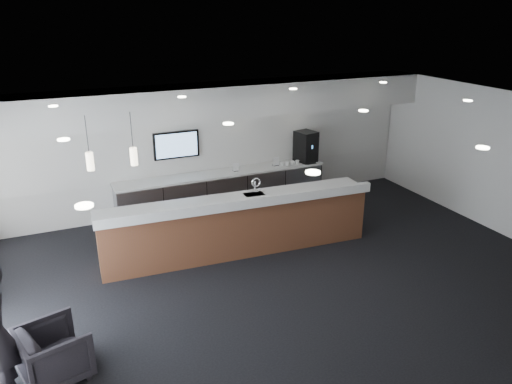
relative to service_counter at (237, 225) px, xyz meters
name	(u,v)px	position (x,y,z in m)	size (l,w,h in m)	color
ground	(295,282)	(0.49, -1.50, -0.57)	(10.00, 10.00, 0.00)	black
ceiling	(300,115)	(0.49, -1.50, 2.43)	(10.00, 8.00, 0.02)	black
back_wall	(217,146)	(0.49, 2.50, 0.93)	(10.00, 0.02, 3.00)	silver
right_wall	(512,167)	(5.49, -1.50, 0.93)	(0.02, 8.00, 3.00)	silver
soffit_bulkhead	(222,100)	(0.49, 2.05, 2.08)	(10.00, 0.90, 0.70)	silver
alcove_panel	(217,142)	(0.49, 2.47, 1.03)	(9.80, 0.06, 1.40)	silver
back_credenza	(223,191)	(0.49, 2.14, -0.10)	(5.06, 0.66, 0.95)	gray
wall_tv	(176,145)	(-0.51, 2.40, 1.08)	(1.05, 0.08, 0.62)	black
pendant_left	(140,165)	(-1.91, -0.70, 1.68)	(0.12, 0.12, 0.30)	#FCECC4
pendant_right	(94,171)	(-2.61, -0.70, 1.68)	(0.12, 0.12, 0.30)	#FCECC4
ceiling_can_lights	(300,117)	(0.49, -1.50, 2.40)	(7.00, 5.00, 0.02)	white
service_counter	(237,225)	(0.00, 0.00, 0.00)	(5.40, 1.18, 1.49)	brown
coffee_machine	(306,146)	(2.69, 2.13, 0.75)	(0.53, 0.61, 0.75)	black
info_sign_left	(236,167)	(0.80, 2.06, 0.48)	(0.15, 0.02, 0.20)	white
info_sign_right	(276,161)	(1.85, 2.07, 0.48)	(0.16, 0.02, 0.21)	white
armchair	(54,353)	(-3.52, -2.37, -0.20)	(0.80, 0.83, 0.75)	black
cup_0	(297,162)	(2.39, 2.00, 0.42)	(0.10, 0.10, 0.09)	white
cup_1	(292,163)	(2.25, 2.00, 0.42)	(0.10, 0.10, 0.09)	white
cup_2	(287,163)	(2.11, 2.00, 0.42)	(0.10, 0.10, 0.09)	white
cup_3	(282,164)	(1.97, 2.00, 0.42)	(0.10, 0.10, 0.09)	white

